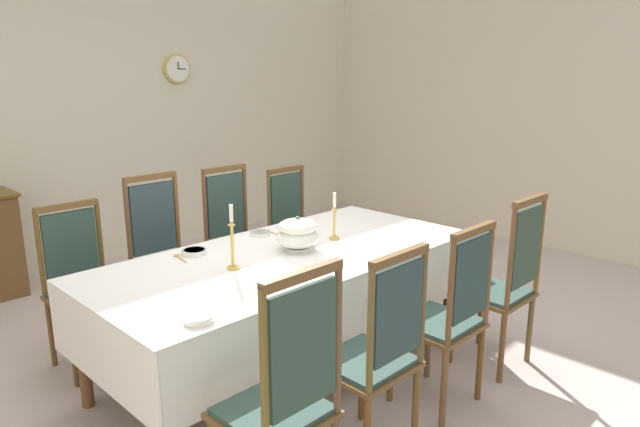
# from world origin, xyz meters

# --- Properties ---
(ground) EXTENTS (7.52, 5.69, 0.04)m
(ground) POSITION_xyz_m (0.00, 0.00, -0.02)
(ground) COLOR #BEAEA8
(back_wall) EXTENTS (7.52, 0.08, 3.52)m
(back_wall) POSITION_xyz_m (0.00, 2.88, 1.76)
(back_wall) COLOR beige
(back_wall) RESTS_ON ground
(right_wall) EXTENTS (0.08, 5.69, 3.52)m
(right_wall) POSITION_xyz_m (3.80, 0.00, 1.76)
(right_wall) COLOR beige
(right_wall) RESTS_ON ground
(dining_table) EXTENTS (2.49, 1.15, 0.77)m
(dining_table) POSITION_xyz_m (0.00, -0.15, 0.70)
(dining_table) COLOR brown
(dining_table) RESTS_ON ground
(tablecloth) EXTENTS (2.51, 1.17, 0.42)m
(tablecloth) POSITION_xyz_m (0.00, -0.15, 0.67)
(tablecloth) COLOR white
(tablecloth) RESTS_ON dining_table
(chair_south_a) EXTENTS (0.44, 0.42, 1.17)m
(chair_south_a) POSITION_xyz_m (-0.91, -1.13, 0.59)
(chair_south_a) COLOR brown
(chair_south_a) RESTS_ON ground
(chair_north_a) EXTENTS (0.44, 0.42, 1.07)m
(chair_north_a) POSITION_xyz_m (-0.91, 0.83, 0.56)
(chair_north_a) COLOR brown
(chair_north_a) RESTS_ON ground
(chair_south_b) EXTENTS (0.44, 0.42, 1.11)m
(chair_south_b) POSITION_xyz_m (-0.31, -1.12, 0.57)
(chair_south_b) COLOR brown
(chair_south_b) RESTS_ON ground
(chair_north_b) EXTENTS (0.44, 0.42, 1.18)m
(chair_north_b) POSITION_xyz_m (-0.31, 0.84, 0.60)
(chair_north_b) COLOR brown
(chair_north_b) RESTS_ON ground
(chair_south_c) EXTENTS (0.44, 0.42, 1.10)m
(chair_south_c) POSITION_xyz_m (0.32, -1.12, 0.57)
(chair_south_c) COLOR brown
(chair_south_c) RESTS_ON ground
(chair_north_c) EXTENTS (0.44, 0.42, 1.16)m
(chair_north_c) POSITION_xyz_m (0.32, 0.84, 0.59)
(chair_north_c) COLOR brown
(chair_north_c) RESTS_ON ground
(chair_south_d) EXTENTS (0.44, 0.42, 1.16)m
(chair_south_d) POSITION_xyz_m (0.97, -1.13, 0.59)
(chair_south_d) COLOR brown
(chair_south_d) RESTS_ON ground
(chair_north_d) EXTENTS (0.44, 0.42, 1.08)m
(chair_north_d) POSITION_xyz_m (0.97, 0.83, 0.56)
(chair_north_d) COLOR brown
(chair_north_d) RESTS_ON ground
(soup_tureen) EXTENTS (0.28, 0.28, 0.23)m
(soup_tureen) POSITION_xyz_m (0.09, -0.15, 0.89)
(soup_tureen) COLOR white
(soup_tureen) RESTS_ON tablecloth
(candlestick_west) EXTENTS (0.07, 0.07, 0.38)m
(candlestick_west) POSITION_xyz_m (-0.42, -0.15, 0.93)
(candlestick_west) COLOR gold
(candlestick_west) RESTS_ON tablecloth
(candlestick_east) EXTENTS (0.07, 0.07, 0.32)m
(candlestick_east) POSITION_xyz_m (0.42, -0.15, 0.90)
(candlestick_east) COLOR gold
(candlestick_east) RESTS_ON tablecloth
(bowl_near_left) EXTENTS (0.16, 0.16, 0.03)m
(bowl_near_left) POSITION_xyz_m (-0.43, 0.25, 0.80)
(bowl_near_left) COLOR white
(bowl_near_left) RESTS_ON tablecloth
(bowl_near_right) EXTENTS (0.14, 0.14, 0.03)m
(bowl_near_right) POSITION_xyz_m (0.13, 0.29, 0.79)
(bowl_near_right) COLOR white
(bowl_near_right) RESTS_ON tablecloth
(bowl_far_left) EXTENTS (0.14, 0.14, 0.03)m
(bowl_far_left) POSITION_xyz_m (-0.97, -0.61, 0.80)
(bowl_far_left) COLOR white
(bowl_far_left) RESTS_ON tablecloth
(spoon_primary) EXTENTS (0.05, 0.18, 0.01)m
(spoon_primary) POSITION_xyz_m (-0.53, 0.28, 0.78)
(spoon_primary) COLOR gold
(spoon_primary) RESTS_ON tablecloth
(spoon_secondary) EXTENTS (0.03, 0.18, 0.01)m
(spoon_secondary) POSITION_xyz_m (0.23, 0.31, 0.78)
(spoon_secondary) COLOR gold
(spoon_secondary) RESTS_ON tablecloth
(mounted_clock) EXTENTS (0.30, 0.06, 0.30)m
(mounted_clock) POSITION_xyz_m (1.08, 2.81, 1.92)
(mounted_clock) COLOR #D1B251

